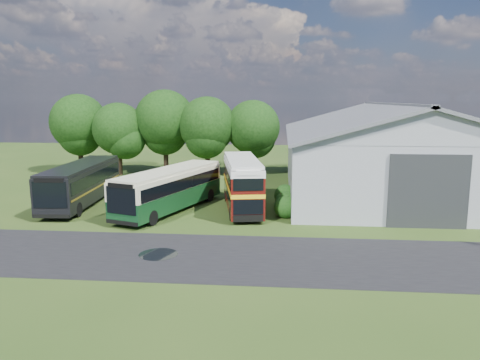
# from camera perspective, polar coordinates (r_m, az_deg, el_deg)

# --- Properties ---
(ground) EXTENTS (120.00, 120.00, 0.00)m
(ground) POSITION_cam_1_polar(r_m,az_deg,el_deg) (29.27, -5.52, -7.22)
(ground) COLOR #253E13
(ground) RESTS_ON ground
(asphalt_road) EXTENTS (60.00, 8.00, 0.02)m
(asphalt_road) POSITION_cam_1_polar(r_m,az_deg,el_deg) (26.04, -0.18, -9.38)
(asphalt_road) COLOR black
(asphalt_road) RESTS_ON ground
(puddle) EXTENTS (2.20, 2.20, 0.01)m
(puddle) POSITION_cam_1_polar(r_m,az_deg,el_deg) (26.82, -9.91, -8.95)
(puddle) COLOR black
(puddle) RESTS_ON ground
(storage_shed) EXTENTS (18.80, 24.80, 8.15)m
(storage_shed) POSITION_cam_1_polar(r_m,az_deg,el_deg) (44.74, 17.73, 3.76)
(storage_shed) COLOR gray
(storage_shed) RESTS_ON ground
(tree_left_a) EXTENTS (6.46, 6.46, 9.12)m
(tree_left_a) POSITION_cam_1_polar(r_m,az_deg,el_deg) (57.02, -19.06, 6.64)
(tree_left_a) COLOR black
(tree_left_a) RESTS_ON ground
(tree_left_b) EXTENTS (5.78, 5.78, 8.16)m
(tree_left_b) POSITION_cam_1_polar(r_m,az_deg,el_deg) (54.26, -14.61, 6.07)
(tree_left_b) COLOR black
(tree_left_b) RESTS_ON ground
(tree_mid) EXTENTS (6.80, 6.80, 9.60)m
(tree_mid) POSITION_cam_1_polar(r_m,az_deg,el_deg) (53.99, -9.14, 7.23)
(tree_mid) COLOR black
(tree_mid) RESTS_ON ground
(tree_right_a) EXTENTS (6.26, 6.26, 8.83)m
(tree_right_a) POSITION_cam_1_polar(r_m,az_deg,el_deg) (52.02, -4.02, 6.69)
(tree_right_a) COLOR black
(tree_right_a) RESTS_ON ground
(tree_right_b) EXTENTS (5.98, 5.98, 8.45)m
(tree_right_b) POSITION_cam_1_polar(r_m,az_deg,el_deg) (52.27, 1.58, 6.45)
(tree_right_b) COLOR black
(tree_right_b) RESTS_ON ground
(shrub_front) EXTENTS (1.70, 1.70, 1.70)m
(shrub_front) POSITION_cam_1_polar(r_m,az_deg,el_deg) (34.56, 5.54, -4.54)
(shrub_front) COLOR #194714
(shrub_front) RESTS_ON ground
(shrub_mid) EXTENTS (1.60, 1.60, 1.60)m
(shrub_mid) POSITION_cam_1_polar(r_m,az_deg,el_deg) (36.50, 5.53, -3.76)
(shrub_mid) COLOR #194714
(shrub_mid) RESTS_ON ground
(shrub_back) EXTENTS (1.80, 1.80, 1.80)m
(shrub_back) POSITION_cam_1_polar(r_m,az_deg,el_deg) (38.44, 5.52, -3.06)
(shrub_back) COLOR #194714
(shrub_back) RESTS_ON ground
(bus_green_single) EXTENTS (6.46, 12.03, 3.25)m
(bus_green_single) POSITION_cam_1_polar(r_m,az_deg,el_deg) (36.41, -8.53, -1.07)
(bus_green_single) COLOR black
(bus_green_single) RESTS_ON ground
(bus_maroon_double) EXTENTS (4.01, 9.71, 4.06)m
(bus_maroon_double) POSITION_cam_1_polar(r_m,az_deg,el_deg) (36.27, 0.26, -0.53)
(bus_maroon_double) COLOR black
(bus_maroon_double) RESTS_ON ground
(bus_dark_single) EXTENTS (3.50, 12.20, 3.33)m
(bus_dark_single) POSITION_cam_1_polar(r_m,az_deg,el_deg) (40.46, -18.76, -0.33)
(bus_dark_single) COLOR black
(bus_dark_single) RESTS_ON ground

